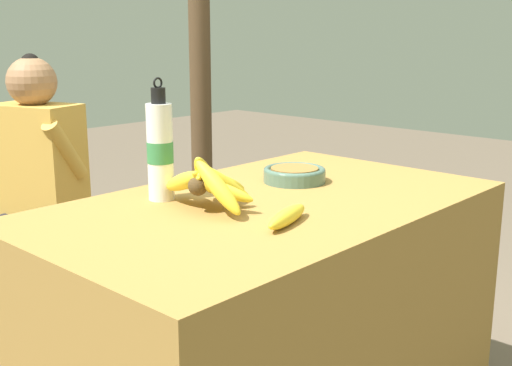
{
  "coord_description": "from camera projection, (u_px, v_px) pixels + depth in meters",
  "views": [
    {
      "loc": [
        -1.26,
        -1.12,
        1.21
      ],
      "look_at": [
        0.01,
        0.05,
        0.8
      ],
      "focal_mm": 45.0,
      "sensor_mm": 36.0,
      "label": 1
    }
  ],
  "objects": [
    {
      "name": "market_counter",
      "position": [
        267.0,
        329.0,
        1.84
      ],
      "size": [
        1.31,
        0.78,
        0.76
      ],
      "color": "olive",
      "rests_on": "ground_plane"
    },
    {
      "name": "banana_bunch_ripe",
      "position": [
        207.0,
        183.0,
        1.65
      ],
      "size": [
        0.2,
        0.32,
        0.16
      ],
      "color": "#4C381E",
      "rests_on": "market_counter"
    },
    {
      "name": "serving_bowl",
      "position": [
        294.0,
        174.0,
        1.96
      ],
      "size": [
        0.19,
        0.19,
        0.04
      ],
      "color": "#4C6B5B",
      "rests_on": "market_counter"
    },
    {
      "name": "water_bottle",
      "position": [
        160.0,
        150.0,
        1.73
      ],
      "size": [
        0.07,
        0.07,
        0.33
      ],
      "color": "white",
      "rests_on": "market_counter"
    },
    {
      "name": "loose_banana_front",
      "position": [
        287.0,
        216.0,
        1.53
      ],
      "size": [
        0.2,
        0.09,
        0.04
      ],
      "rotation": [
        0.0,
        0.0,
        0.28
      ],
      "color": "yellow",
      "rests_on": "market_counter"
    },
    {
      "name": "wooden_bench",
      "position": [
        11.0,
        247.0,
        2.54
      ],
      "size": [
        1.53,
        0.32,
        0.46
      ],
      "color": "brown",
      "rests_on": "ground_plane"
    },
    {
      "name": "seated_vendor",
      "position": [
        30.0,
        176.0,
        2.5
      ],
      "size": [
        0.46,
        0.43,
        1.13
      ],
      "rotation": [
        0.0,
        0.0,
        3.46
      ],
      "color": "#232328",
      "rests_on": "ground_plane"
    },
    {
      "name": "support_post_far",
      "position": [
        199.0,
        4.0,
        3.25
      ],
      "size": [
        0.11,
        0.11,
        2.69
      ],
      "color": "#4C3823",
      "rests_on": "ground_plane"
    }
  ]
}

